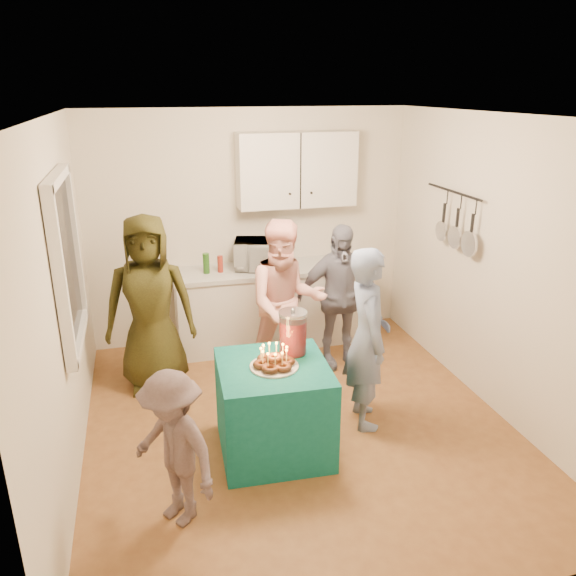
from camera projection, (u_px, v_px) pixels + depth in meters
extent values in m
plane|color=brown|center=(298.00, 423.00, 4.95)|extent=(4.00, 4.00, 0.00)
plane|color=white|center=(300.00, 116.00, 4.07)|extent=(4.00, 4.00, 0.00)
plane|color=silver|center=(250.00, 228.00, 6.32)|extent=(3.60, 3.60, 0.00)
plane|color=silver|center=(61.00, 306.00, 4.07)|extent=(4.00, 4.00, 0.00)
plane|color=silver|center=(495.00, 267.00, 4.94)|extent=(4.00, 4.00, 0.00)
cube|color=black|center=(65.00, 261.00, 4.26)|extent=(0.04, 1.00, 1.20)
cube|color=white|center=(274.00, 307.00, 6.39)|extent=(2.20, 0.58, 0.86)
cube|color=beige|center=(274.00, 269.00, 6.24)|extent=(2.24, 0.62, 0.05)
cube|color=white|center=(297.00, 170.00, 6.09)|extent=(1.30, 0.30, 0.80)
cube|color=black|center=(449.00, 217.00, 5.46)|extent=(0.12, 1.00, 0.60)
imported|color=white|center=(261.00, 254.00, 6.14)|extent=(0.66, 0.52, 0.32)
cube|color=#0E6159|center=(274.00, 408.00, 4.48)|extent=(0.89, 0.89, 0.76)
cylinder|color=red|center=(293.00, 334.00, 4.50)|extent=(0.22, 0.22, 0.34)
imported|color=#7A8BB2|center=(367.00, 338.00, 4.74)|extent=(0.47, 0.63, 1.59)
imported|color=#534E17|center=(150.00, 304.00, 5.30)|extent=(0.89, 0.63, 1.73)
imported|color=#FF8A85|center=(286.00, 304.00, 5.41)|extent=(0.83, 0.66, 1.65)
imported|color=black|center=(338.00, 297.00, 5.77)|extent=(0.90, 0.38, 1.53)
imported|color=#504041|center=(174.00, 449.00, 3.68)|extent=(0.77, 0.83, 1.12)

